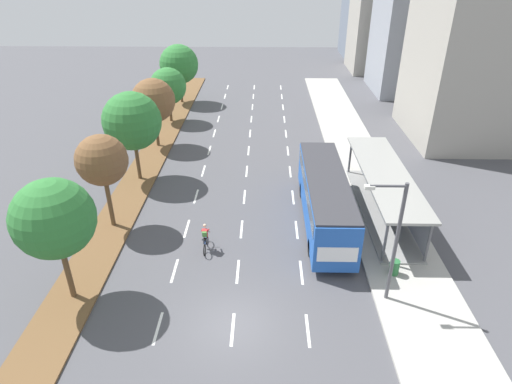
# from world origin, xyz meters

# --- Properties ---
(ground_plane) EXTENTS (140.00, 140.00, 0.00)m
(ground_plane) POSITION_xyz_m (0.00, 0.00, 0.00)
(ground_plane) COLOR #4C4C51
(median_strip) EXTENTS (2.60, 52.00, 0.12)m
(median_strip) POSITION_xyz_m (-8.30, 20.00, 0.06)
(median_strip) COLOR brown
(median_strip) RESTS_ON ground
(sidewalk_right) EXTENTS (4.50, 52.00, 0.15)m
(sidewalk_right) POSITION_xyz_m (9.25, 20.00, 0.07)
(sidewalk_right) COLOR #ADAAA3
(sidewalk_right) RESTS_ON ground
(lane_divider_left) EXTENTS (0.14, 48.24, 0.01)m
(lane_divider_left) POSITION_xyz_m (-3.50, 18.62, 0.00)
(lane_divider_left) COLOR white
(lane_divider_left) RESTS_ON ground
(lane_divider_center) EXTENTS (0.14, 48.24, 0.01)m
(lane_divider_center) POSITION_xyz_m (0.00, 18.62, 0.00)
(lane_divider_center) COLOR white
(lane_divider_center) RESTS_ON ground
(lane_divider_right) EXTENTS (0.14, 48.24, 0.01)m
(lane_divider_right) POSITION_xyz_m (3.50, 18.62, 0.00)
(lane_divider_right) COLOR white
(lane_divider_right) RESTS_ON ground
(bus_shelter) EXTENTS (2.90, 12.21, 2.86)m
(bus_shelter) POSITION_xyz_m (9.53, 10.41, 1.87)
(bus_shelter) COLOR gray
(bus_shelter) RESTS_ON sidewalk_right
(bus) EXTENTS (2.54, 11.29, 3.37)m
(bus) POSITION_xyz_m (5.25, 8.99, 2.07)
(bus) COLOR #2356B2
(bus) RESTS_ON ground
(cyclist) EXTENTS (0.46, 1.82, 1.71)m
(cyclist) POSITION_xyz_m (-2.00, 5.92, 0.79)
(cyclist) COLOR black
(cyclist) RESTS_ON ground
(median_tree_nearest) EXTENTS (3.80, 3.80, 6.50)m
(median_tree_nearest) POSITION_xyz_m (-8.22, 1.73, 4.71)
(median_tree_nearest) COLOR brown
(median_tree_nearest) RESTS_ON median_strip
(median_tree_second) EXTENTS (3.10, 3.10, 6.07)m
(median_tree_second) POSITION_xyz_m (-8.23, 8.33, 4.62)
(median_tree_second) COLOR brown
(median_tree_second) RESTS_ON median_strip
(median_tree_third) EXTENTS (4.26, 4.26, 6.74)m
(median_tree_third) POSITION_xyz_m (-8.21, 14.93, 4.72)
(median_tree_third) COLOR brown
(median_tree_third) RESTS_ON median_strip
(median_tree_fourth) EXTENTS (3.77, 3.77, 6.04)m
(median_tree_fourth) POSITION_xyz_m (-8.23, 21.53, 4.27)
(median_tree_fourth) COLOR brown
(median_tree_fourth) RESTS_ON median_strip
(median_tree_fifth) EXTENTS (3.65, 3.65, 5.46)m
(median_tree_fifth) POSITION_xyz_m (-8.32, 28.14, 3.74)
(median_tree_fifth) COLOR brown
(median_tree_fifth) RESTS_ON median_strip
(median_tree_farthest) EXTENTS (4.35, 4.35, 6.52)m
(median_tree_farthest) POSITION_xyz_m (-8.32, 34.74, 4.46)
(median_tree_farthest) COLOR brown
(median_tree_farthest) RESTS_ON median_strip
(streetlight) EXTENTS (1.91, 0.24, 6.50)m
(streetlight) POSITION_xyz_m (7.42, 1.86, 3.89)
(streetlight) COLOR #4C4C51
(streetlight) RESTS_ON sidewalk_right
(trash_bin) EXTENTS (0.52, 0.52, 0.85)m
(trash_bin) POSITION_xyz_m (8.45, 3.74, 0.57)
(trash_bin) COLOR #286B38
(trash_bin) RESTS_ON sidewalk_right
(building_near_right) EXTENTS (9.97, 10.94, 23.66)m
(building_near_right) POSITION_xyz_m (20.09, 24.72, 11.83)
(building_near_right) COLOR #A39E93
(building_near_right) RESTS_ON ground
(building_far_right) EXTENTS (10.19, 8.43, 13.96)m
(building_far_right) POSITION_xyz_m (19.12, 51.94, 6.98)
(building_far_right) COLOR #A39E93
(building_far_right) RESTS_ON ground
(building_tall_right) EXTENTS (8.83, 8.71, 12.09)m
(building_tall_right) POSITION_xyz_m (19.04, 63.06, 6.05)
(building_tall_right) COLOR slate
(building_tall_right) RESTS_ON ground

